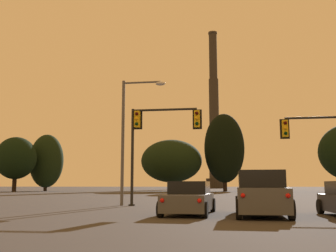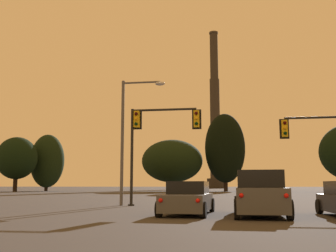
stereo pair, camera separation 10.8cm
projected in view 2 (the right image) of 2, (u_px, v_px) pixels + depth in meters
suv_center_lane_front at (260, 194)px, 16.34m from camera, size 2.19×4.94×1.86m
sedan_left_lane_front at (188, 199)px, 17.27m from camera, size 2.17×4.77×1.43m
traffic_light_overhead_left at (154, 131)px, 24.63m from camera, size 4.58×0.50×6.07m
street_lamp at (129, 127)px, 25.16m from camera, size 2.86×0.36×8.01m
smokestack at (215, 125)px, 152.73m from camera, size 7.00×7.00×62.28m
treeline_center_left at (225, 148)px, 79.40m from camera, size 8.07×7.26×15.69m
treeline_right_mid at (17, 158)px, 76.68m from camera, size 8.02×7.22×10.60m
treeline_center_right at (47, 161)px, 82.51m from camera, size 7.09×6.38×11.86m
treeline_far_right at (172, 161)px, 79.13m from camera, size 12.27×11.05×10.35m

